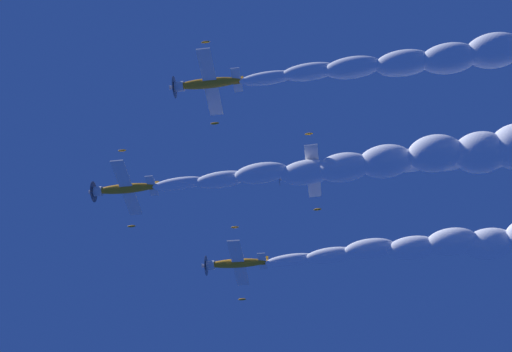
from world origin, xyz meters
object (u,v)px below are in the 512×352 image
airplane_right_wingman (235,263)px  airplane_lead (123,189)px  airplane_slot_tail (309,172)px  airplane_left_wingman (206,84)px

airplane_right_wingman → airplane_lead: bearing=-121.0°
airplane_right_wingman → airplane_slot_tail: (12.12, -7.33, 1.64)m
airplane_lead → airplane_slot_tail: size_ratio=1.02×
airplane_left_wingman → airplane_lead: bearing=150.1°
airplane_right_wingman → airplane_slot_tail: bearing=-31.2°
airplane_lead → airplane_right_wingman: (8.20, 13.65, -0.40)m
airplane_slot_tail → airplane_left_wingman: bearing=-115.6°
airplane_left_wingman → airplane_right_wingman: size_ratio=1.01×
airplane_lead → airplane_left_wingman: 15.67m
airplane_lead → airplane_left_wingman: size_ratio=1.00×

